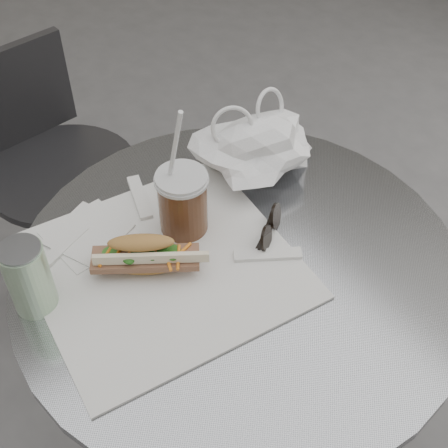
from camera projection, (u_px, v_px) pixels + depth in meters
cafe_table at (236, 353)px, 1.24m from camera, size 0.76×0.76×0.74m
chair_far at (63, 201)px, 1.74m from camera, size 0.39×0.40×0.74m
sandwich_paper at (164, 266)px, 1.04m from camera, size 0.47×0.45×0.00m
banh_mi at (144, 255)px, 1.01m from camera, size 0.22×0.20×0.07m
iced_coffee at (183, 202)px, 1.06m from camera, size 0.09×0.09×0.26m
sunglasses at (270, 228)px, 1.08m from camera, size 0.10×0.07×0.05m
plastic_bag at (257, 148)px, 1.17m from camera, size 0.24×0.20×0.11m
napkin_stack at (88, 235)px, 1.08m from camera, size 0.15×0.15×0.01m
drink_can at (29, 277)px, 0.94m from camera, size 0.07×0.07×0.13m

